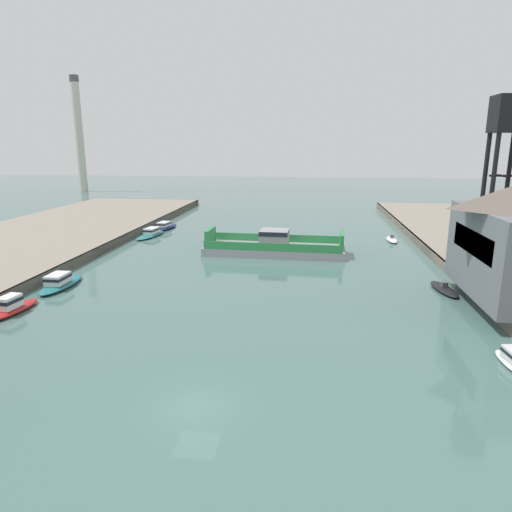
{
  "coord_description": "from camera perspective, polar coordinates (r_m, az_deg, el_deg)",
  "views": [
    {
      "loc": [
        6.3,
        -22.58,
        14.78
      ],
      "look_at": [
        0.0,
        28.92,
        2.0
      ],
      "focal_mm": 31.44,
      "sensor_mm": 36.0,
      "label": 1
    }
  ],
  "objects": [
    {
      "name": "moored_boat_mid_left",
      "position": [
        74.58,
        16.89,
        2.02
      ],
      "size": [
        1.53,
        4.95,
        1.02
      ],
      "color": "white",
      "rests_on": "ground"
    },
    {
      "name": "ground_plane",
      "position": [
        27.71,
        -7.68,
        -18.54
      ],
      "size": [
        400.0,
        400.0,
        0.0
      ],
      "primitive_type": "plane",
      "color": "#476B66"
    },
    {
      "name": "smokestack_distant_a",
      "position": [
        160.49,
        -21.63,
        14.5
      ],
      "size": [
        2.84,
        2.84,
        36.41
      ],
      "color": "beige",
      "rests_on": "ground"
    },
    {
      "name": "crane_tower",
      "position": [
        51.31,
        29.2,
        12.66
      ],
      "size": [
        2.95,
        2.95,
        18.28
      ],
      "color": "black",
      "rests_on": "quay_right"
    },
    {
      "name": "chain_ferry",
      "position": [
        62.85,
        2.35,
        1.22
      ],
      "size": [
        19.72,
        7.25,
        3.43
      ],
      "color": "#939399",
      "rests_on": "ground"
    },
    {
      "name": "moored_boat_near_left",
      "position": [
        52.43,
        -23.67,
        -3.06
      ],
      "size": [
        2.52,
        7.52,
        1.61
      ],
      "color": "#237075",
      "rests_on": "ground"
    },
    {
      "name": "moored_boat_far_right",
      "position": [
        46.44,
        -28.58,
        -5.65
      ],
      "size": [
        2.3,
        6.01,
        1.72
      ],
      "color": "red",
      "rests_on": "ground"
    },
    {
      "name": "moored_boat_upstream_a",
      "position": [
        83.53,
        -11.51,
        3.73
      ],
      "size": [
        3.4,
        8.02,
        1.39
      ],
      "color": "navy",
      "rests_on": "ground"
    },
    {
      "name": "moored_boat_upstream_b",
      "position": [
        77.4,
        -13.24,
        2.84
      ],
      "size": [
        3.49,
        8.62,
        1.38
      ],
      "color": "#237075",
      "rests_on": "ground"
    },
    {
      "name": "moored_boat_far_left",
      "position": [
        50.86,
        22.83,
        -3.88
      ],
      "size": [
        2.54,
        5.83,
        0.98
      ],
      "color": "black",
      "rests_on": "ground"
    }
  ]
}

